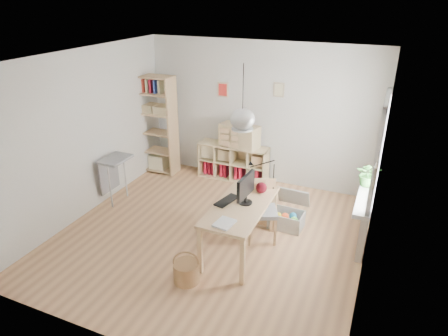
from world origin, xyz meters
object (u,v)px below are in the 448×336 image
at_px(cube_shelf, 233,164).
at_px(tall_bookshelf, 156,121).
at_px(chair, 261,206).
at_px(monitor, 246,188).
at_px(desk, 241,211).
at_px(storage_chest, 288,216).
at_px(drawer_chest, 240,136).

xyz_separation_m(cube_shelf, tall_bookshelf, (-1.56, -0.28, 0.79)).
distance_m(chair, monitor, 0.61).
height_order(desk, storage_chest, desk).
relative_size(desk, tall_bookshelf, 0.75).
xyz_separation_m(chair, monitor, (-0.12, -0.37, 0.47)).
relative_size(cube_shelf, chair, 1.52).
distance_m(cube_shelf, drawer_chest, 0.66).
height_order(tall_bookshelf, drawer_chest, tall_bookshelf).
height_order(chair, storage_chest, chair).
relative_size(cube_shelf, drawer_chest, 1.85).
distance_m(cube_shelf, storage_chest, 2.00).
xyz_separation_m(cube_shelf, storage_chest, (1.50, -1.32, -0.12)).
relative_size(desk, monitor, 3.04).
height_order(cube_shelf, monitor, monitor).
relative_size(cube_shelf, storage_chest, 2.26).
xyz_separation_m(desk, tall_bookshelf, (-2.59, 1.95, 0.43)).
xyz_separation_m(chair, storage_chest, (0.32, 0.46, -0.34)).
distance_m(tall_bookshelf, monitor, 3.23).
bearing_deg(storage_chest, drawer_chest, 138.98).
relative_size(cube_shelf, tall_bookshelf, 0.70).
relative_size(storage_chest, monitor, 1.26).
bearing_deg(drawer_chest, storage_chest, -33.19).
xyz_separation_m(desk, chair, (0.16, 0.45, -0.13)).
bearing_deg(tall_bookshelf, desk, -37.01).
xyz_separation_m(cube_shelf, drawer_chest, (0.15, -0.04, 0.64)).
height_order(cube_shelf, storage_chest, cube_shelf).
bearing_deg(drawer_chest, monitor, -56.29).
xyz_separation_m(desk, cube_shelf, (-1.02, 2.23, -0.36)).
xyz_separation_m(chair, drawer_chest, (-1.03, 1.74, 0.41)).
relative_size(monitor, drawer_chest, 0.65).
relative_size(storage_chest, drawer_chest, 0.82).
distance_m(cube_shelf, chair, 2.15).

